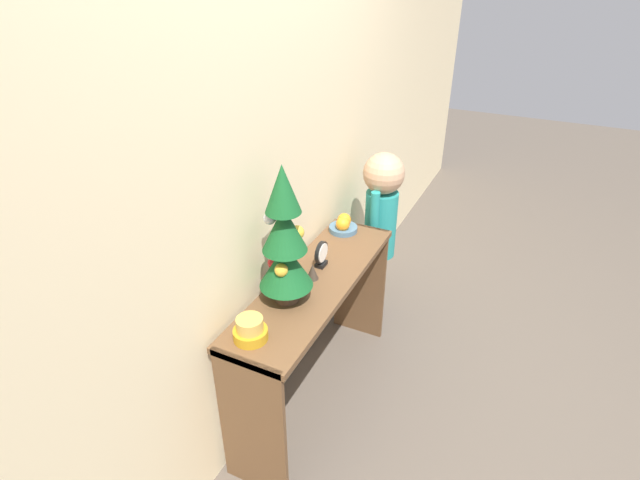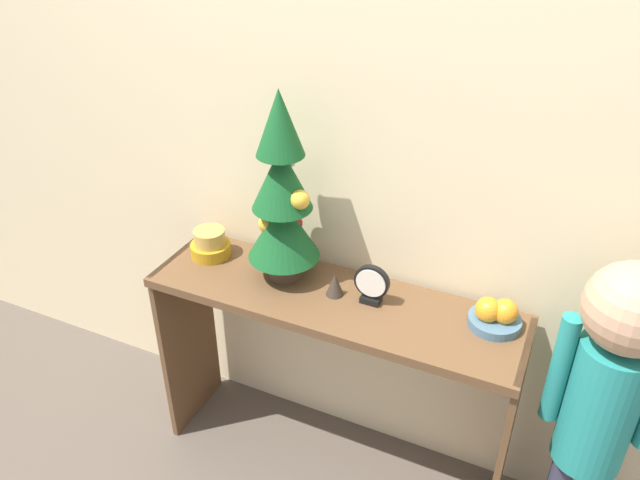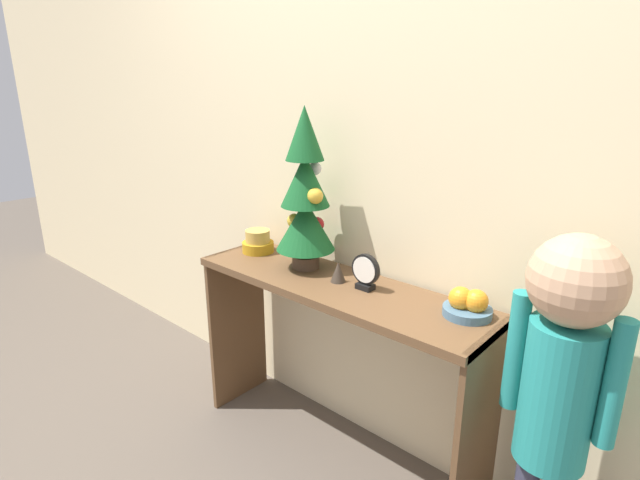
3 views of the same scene
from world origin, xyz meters
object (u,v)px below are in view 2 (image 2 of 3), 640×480
child_figure (608,383)px  figurine (335,284)px  fruit_bowl (496,315)px  mini_tree (282,195)px  desk_clock (372,285)px  singing_bowl (210,244)px

child_figure → figurine: bearing=176.3°
fruit_bowl → mini_tree: bearing=-177.9°
fruit_bowl → child_figure: bearing=-18.4°
desk_clock → child_figure: bearing=-5.1°
mini_tree → figurine: (0.19, -0.03, -0.25)m
mini_tree → child_figure: 1.04m
desk_clock → figurine: desk_clock is taller
mini_tree → singing_bowl: 0.38m
figurine → child_figure: 0.80m
fruit_bowl → singing_bowl: 0.96m
desk_clock → figurine: 0.12m
figurine → child_figure: child_figure is taller
fruit_bowl → figurine: size_ratio=1.98×
figurine → mini_tree: bearing=171.1°
fruit_bowl → desk_clock: 0.37m
figurine → singing_bowl: bearing=176.2°
fruit_bowl → singing_bowl: singing_bowl is taller
singing_bowl → desk_clock: size_ratio=1.04×
singing_bowl → desk_clock: 0.59m
child_figure → singing_bowl: bearing=176.3°
singing_bowl → figurine: size_ratio=1.77×
fruit_bowl → figurine: fruit_bowl is taller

